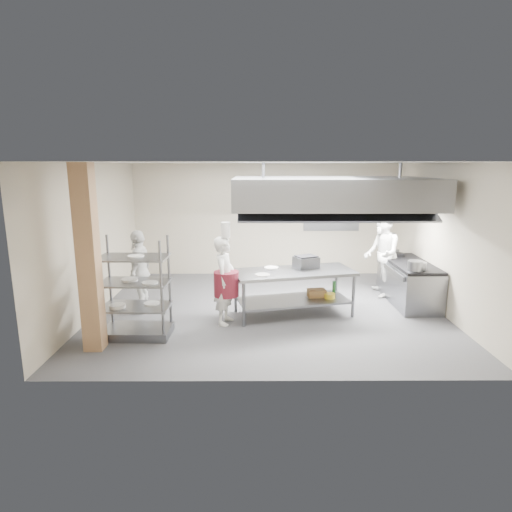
{
  "coord_description": "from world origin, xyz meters",
  "views": [
    {
      "loc": [
        -0.3,
        -8.47,
        2.97
      ],
      "look_at": [
        -0.25,
        0.2,
        1.1
      ],
      "focal_mm": 30.0,
      "sensor_mm": 36.0,
      "label": 1
    }
  ],
  "objects_px": {
    "chef_line": "(381,254)",
    "griddle": "(306,262)",
    "pass_rack": "(135,288)",
    "chef_plating": "(140,271)",
    "cooking_range": "(408,283)",
    "island": "(293,293)",
    "stockpot": "(415,266)",
    "chef_head": "(225,280)"
  },
  "relations": [
    {
      "from": "stockpot",
      "to": "cooking_range",
      "type": "bearing_deg",
      "value": 76.7
    },
    {
      "from": "cooking_range",
      "to": "stockpot",
      "type": "bearing_deg",
      "value": -103.3
    },
    {
      "from": "cooking_range",
      "to": "chef_head",
      "type": "relative_size",
      "value": 1.2
    },
    {
      "from": "chef_line",
      "to": "stockpot",
      "type": "bearing_deg",
      "value": 19.74
    },
    {
      "from": "pass_rack",
      "to": "stockpot",
      "type": "distance_m",
      "value": 5.36
    },
    {
      "from": "chef_line",
      "to": "griddle",
      "type": "relative_size",
      "value": 4.28
    },
    {
      "from": "chef_head",
      "to": "chef_plating",
      "type": "relative_size",
      "value": 0.98
    },
    {
      "from": "pass_rack",
      "to": "chef_plating",
      "type": "distance_m",
      "value": 1.29
    },
    {
      "from": "island",
      "to": "stockpot",
      "type": "xyz_separation_m",
      "value": [
        2.4,
        0.02,
        0.55
      ]
    },
    {
      "from": "cooking_range",
      "to": "chef_line",
      "type": "xyz_separation_m",
      "value": [
        -0.48,
        0.49,
        0.55
      ]
    },
    {
      "from": "island",
      "to": "pass_rack",
      "type": "distance_m",
      "value": 3.07
    },
    {
      "from": "chef_line",
      "to": "pass_rack",
      "type": "bearing_deg",
      "value": -57.91
    },
    {
      "from": "pass_rack",
      "to": "cooking_range",
      "type": "height_order",
      "value": "pass_rack"
    },
    {
      "from": "chef_head",
      "to": "chef_plating",
      "type": "height_order",
      "value": "chef_plating"
    },
    {
      "from": "chef_line",
      "to": "chef_plating",
      "type": "height_order",
      "value": "chef_line"
    },
    {
      "from": "chef_line",
      "to": "griddle",
      "type": "distance_m",
      "value": 2.1
    },
    {
      "from": "cooking_range",
      "to": "chef_plating",
      "type": "relative_size",
      "value": 1.18
    },
    {
      "from": "griddle",
      "to": "cooking_range",
      "type": "bearing_deg",
      "value": -12.34
    },
    {
      "from": "cooking_range",
      "to": "stockpot",
      "type": "relative_size",
      "value": 6.82
    },
    {
      "from": "pass_rack",
      "to": "chef_head",
      "type": "height_order",
      "value": "pass_rack"
    },
    {
      "from": "chef_head",
      "to": "chef_line",
      "type": "relative_size",
      "value": 0.86
    },
    {
      "from": "island",
      "to": "pass_rack",
      "type": "height_order",
      "value": "pass_rack"
    },
    {
      "from": "chef_line",
      "to": "island",
      "type": "bearing_deg",
      "value": -51.96
    },
    {
      "from": "island",
      "to": "stockpot",
      "type": "height_order",
      "value": "stockpot"
    },
    {
      "from": "cooking_range",
      "to": "griddle",
      "type": "bearing_deg",
      "value": -167.07
    },
    {
      "from": "pass_rack",
      "to": "chef_head",
      "type": "distance_m",
      "value": 1.64
    },
    {
      "from": "island",
      "to": "chef_line",
      "type": "distance_m",
      "value": 2.52
    },
    {
      "from": "pass_rack",
      "to": "cooking_range",
      "type": "xyz_separation_m",
      "value": [
        5.43,
        1.87,
        -0.46
      ]
    },
    {
      "from": "chef_line",
      "to": "chef_head",
      "type": "bearing_deg",
      "value": -56.6
    },
    {
      "from": "chef_plating",
      "to": "stockpot",
      "type": "relative_size",
      "value": 5.79
    },
    {
      "from": "chef_plating",
      "to": "griddle",
      "type": "height_order",
      "value": "chef_plating"
    },
    {
      "from": "chef_plating",
      "to": "stockpot",
      "type": "xyz_separation_m",
      "value": [
        5.5,
        -0.17,
        0.15
      ]
    },
    {
      "from": "chef_line",
      "to": "stockpot",
      "type": "height_order",
      "value": "chef_line"
    },
    {
      "from": "griddle",
      "to": "stockpot",
      "type": "bearing_deg",
      "value": -31.83
    },
    {
      "from": "pass_rack",
      "to": "griddle",
      "type": "distance_m",
      "value": 3.4
    },
    {
      "from": "pass_rack",
      "to": "chef_plating",
      "type": "height_order",
      "value": "pass_rack"
    },
    {
      "from": "griddle",
      "to": "stockpot",
      "type": "distance_m",
      "value": 2.15
    },
    {
      "from": "island",
      "to": "griddle",
      "type": "height_order",
      "value": "griddle"
    },
    {
      "from": "chef_line",
      "to": "stockpot",
      "type": "distance_m",
      "value": 1.3
    },
    {
      "from": "chef_plating",
      "to": "griddle",
      "type": "distance_m",
      "value": 3.37
    },
    {
      "from": "chef_plating",
      "to": "cooking_range",
      "type": "bearing_deg",
      "value": 98.38
    },
    {
      "from": "cooking_range",
      "to": "chef_head",
      "type": "xyz_separation_m",
      "value": [
        -3.92,
        -1.24,
        0.41
      ]
    }
  ]
}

